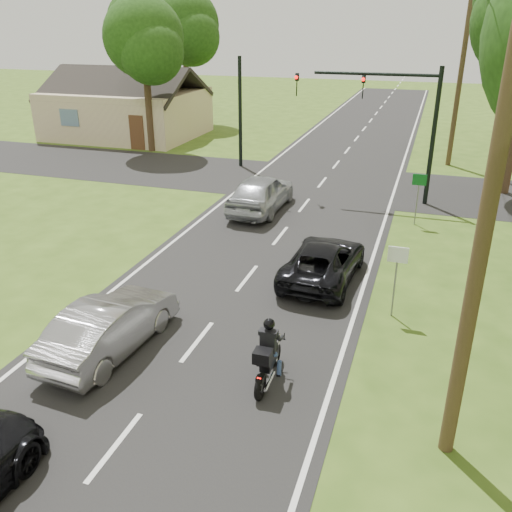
# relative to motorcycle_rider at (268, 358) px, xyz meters

# --- Properties ---
(ground) EXTENTS (140.00, 140.00, 0.00)m
(ground) POSITION_rel_motorcycle_rider_xyz_m (-2.25, 1.06, -0.66)
(ground) COLOR #375317
(ground) RESTS_ON ground
(road) EXTENTS (8.00, 100.00, 0.01)m
(road) POSITION_rel_motorcycle_rider_xyz_m (-2.25, 11.06, -0.65)
(road) COLOR black
(road) RESTS_ON ground
(cross_road) EXTENTS (60.00, 7.00, 0.01)m
(cross_road) POSITION_rel_motorcycle_rider_xyz_m (-2.25, 17.06, -0.65)
(cross_road) COLOR black
(cross_road) RESTS_ON ground
(motorcycle_rider) EXTENTS (0.55, 1.93, 1.67)m
(motorcycle_rider) POSITION_rel_motorcycle_rider_xyz_m (0.00, 0.00, 0.00)
(motorcycle_rider) COLOR black
(motorcycle_rider) RESTS_ON ground
(dark_suv) EXTENTS (2.29, 4.57, 1.24)m
(dark_suv) POSITION_rel_motorcycle_rider_xyz_m (0.10, 5.81, -0.02)
(dark_suv) COLOR black
(dark_suv) RESTS_ON road
(silver_sedan) EXTENTS (1.81, 4.36, 1.40)m
(silver_sedan) POSITION_rel_motorcycle_rider_xyz_m (-4.15, 0.06, 0.06)
(silver_sedan) COLOR #A3A3A8
(silver_sedan) RESTS_ON road
(silver_suv) EXTENTS (2.02, 4.82, 1.63)m
(silver_suv) POSITION_rel_motorcycle_rider_xyz_m (-3.91, 11.78, 0.17)
(silver_suv) COLOR #A4A7AC
(silver_suv) RESTS_ON road
(traffic_signal) EXTENTS (6.38, 0.44, 6.00)m
(traffic_signal) POSITION_rel_motorcycle_rider_xyz_m (1.09, 15.06, 3.48)
(traffic_signal) COLOR black
(traffic_signal) RESTS_ON ground
(signal_pole_far) EXTENTS (0.20, 0.20, 6.00)m
(signal_pole_far) POSITION_rel_motorcycle_rider_xyz_m (-7.45, 19.06, 2.34)
(signal_pole_far) COLOR black
(signal_pole_far) RESTS_ON ground
(utility_pole_near) EXTENTS (1.60, 0.28, 10.00)m
(utility_pole_near) POSITION_rel_motorcycle_rider_xyz_m (3.95, -0.94, 4.43)
(utility_pole_near) COLOR #503D24
(utility_pole_near) RESTS_ON ground
(utility_pole_far) EXTENTS (1.60, 0.28, 10.00)m
(utility_pole_far) POSITION_rel_motorcycle_rider_xyz_m (3.95, 23.06, 4.43)
(utility_pole_far) COLOR #503D24
(utility_pole_far) RESTS_ON ground
(sign_white) EXTENTS (0.55, 0.07, 2.12)m
(sign_white) POSITION_rel_motorcycle_rider_xyz_m (2.45, 4.04, 0.94)
(sign_white) COLOR slate
(sign_white) RESTS_ON ground
(sign_green) EXTENTS (0.55, 0.07, 2.12)m
(sign_green) POSITION_rel_motorcycle_rider_xyz_m (2.65, 12.04, 0.94)
(sign_green) COLOR slate
(sign_green) RESTS_ON ground
(tree_left_near) EXTENTS (5.12, 4.96, 9.22)m
(tree_left_near) POSITION_rel_motorcycle_rider_xyz_m (-13.98, 20.85, 5.88)
(tree_left_near) COLOR #332316
(tree_left_near) RESTS_ON ground
(tree_left_far) EXTENTS (5.76, 5.58, 10.14)m
(tree_left_far) POSITION_rel_motorcycle_rider_xyz_m (-15.95, 30.82, 6.48)
(tree_left_far) COLOR #332316
(tree_left_far) RESTS_ON ground
(house) EXTENTS (10.20, 8.00, 4.84)m
(house) POSITION_rel_motorcycle_rider_xyz_m (-18.25, 25.06, 1.11)
(house) COLOR tan
(house) RESTS_ON ground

